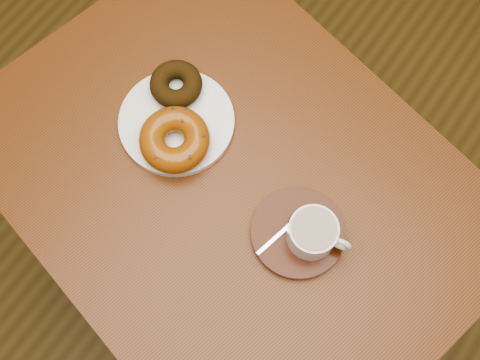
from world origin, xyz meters
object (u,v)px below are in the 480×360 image
Objects in this scene: donut_plate at (177,122)px; saucer at (298,233)px; cafe_table at (232,201)px; coffee_cup at (313,233)px.

donut_plate is 0.29m from saucer.
saucer reaches higher than donut_plate.
cafe_table is 0.21m from saucer.
cafe_table is at bearing 163.76° from coffee_cup.
donut_plate is 1.95× the size of coffee_cup.
cafe_table is at bearing -10.95° from donut_plate.
coffee_cup is at bearing 8.50° from cafe_table.
donut_plate is at bearing -178.75° from cafe_table.
coffee_cup is at bearing 11.38° from saucer.
donut_plate reaches higher than cafe_table.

